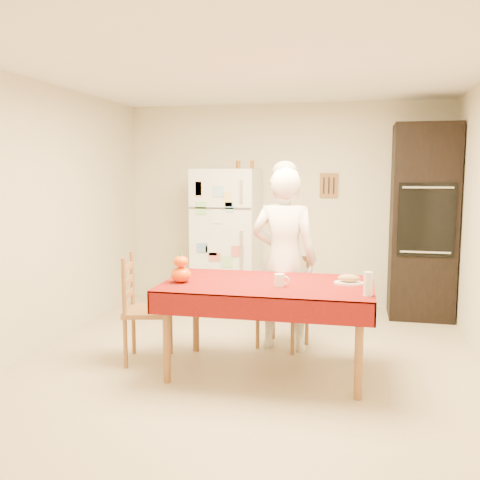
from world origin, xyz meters
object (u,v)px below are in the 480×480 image
(pumpkin_lower, at_px, (181,275))
(oven_cabinet, at_px, (423,222))
(chair_left, at_px, (141,305))
(coffee_mug, at_px, (279,280))
(wine_glass, at_px, (368,284))
(chair_far, at_px, (286,293))
(refrigerator, at_px, (227,239))
(seated_woman, at_px, (284,260))
(bread_plate, at_px, (349,283))
(dining_table, at_px, (268,291))

(pumpkin_lower, bearing_deg, oven_cabinet, 46.35)
(chair_left, xyz_separation_m, pumpkin_lower, (0.43, -0.17, 0.32))
(coffee_mug, relative_size, wine_glass, 0.57)
(chair_far, bearing_deg, chair_left, -131.71)
(coffee_mug, bearing_deg, refrigerator, 113.80)
(seated_woman, height_order, wine_glass, seated_woman)
(refrigerator, xyz_separation_m, wine_glass, (1.64, -2.35, -0.00))
(pumpkin_lower, bearing_deg, coffee_mug, 1.01)
(chair_left, relative_size, seated_woman, 0.56)
(refrigerator, xyz_separation_m, bread_plate, (1.50, -1.97, -0.08))
(seated_woman, xyz_separation_m, wine_glass, (0.75, -0.93, -0.00))
(dining_table, distance_m, seated_woman, 0.66)
(seated_woman, xyz_separation_m, bread_plate, (0.60, -0.56, -0.08))
(dining_table, bearing_deg, wine_glass, -20.40)
(bread_plate, bearing_deg, seated_woman, 137.22)
(refrigerator, height_order, coffee_mug, refrigerator)
(seated_woman, height_order, bread_plate, seated_woman)
(bread_plate, bearing_deg, coffee_mug, -159.52)
(seated_woman, bearing_deg, bread_plate, 139.93)
(seated_woman, relative_size, coffee_mug, 17.06)
(seated_woman, bearing_deg, chair_far, -89.54)
(refrigerator, height_order, seated_woman, seated_woman)
(chair_far, distance_m, seated_woman, 0.36)
(coffee_mug, bearing_deg, pumpkin_lower, -178.99)
(oven_cabinet, bearing_deg, bread_plate, -111.17)
(refrigerator, distance_m, wine_glass, 2.87)
(refrigerator, relative_size, chair_far, 1.79)
(dining_table, height_order, pumpkin_lower, pumpkin_lower)
(dining_table, xyz_separation_m, pumpkin_lower, (-0.70, -0.13, 0.13))
(wine_glass, height_order, bread_plate, wine_glass)
(dining_table, height_order, chair_left, chair_left)
(chair_left, height_order, coffee_mug, chair_left)
(refrigerator, bearing_deg, coffee_mug, -66.20)
(refrigerator, distance_m, coffee_mug, 2.38)
(dining_table, distance_m, coffee_mug, 0.20)
(dining_table, xyz_separation_m, chair_far, (0.05, 0.75, -0.18))
(refrigerator, relative_size, seated_woman, 1.00)
(refrigerator, xyz_separation_m, coffee_mug, (0.96, -2.18, -0.04))
(oven_cabinet, relative_size, chair_left, 2.32)
(oven_cabinet, distance_m, chair_far, 2.02)
(dining_table, xyz_separation_m, chair_left, (-1.13, 0.03, -0.18))
(coffee_mug, relative_size, pumpkin_lower, 0.59)
(chair_far, height_order, seated_woman, seated_woman)
(pumpkin_lower, distance_m, bread_plate, 1.37)
(coffee_mug, distance_m, bread_plate, 0.57)
(oven_cabinet, xyz_separation_m, chair_left, (-2.56, -2.07, -0.59))
(chair_far, xyz_separation_m, coffee_mug, (0.06, -0.87, 0.30))
(chair_left, xyz_separation_m, coffee_mug, (1.24, -0.15, 0.30))
(pumpkin_lower, bearing_deg, chair_left, 158.69)
(seated_woman, xyz_separation_m, pumpkin_lower, (-0.75, -0.77, -0.03))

